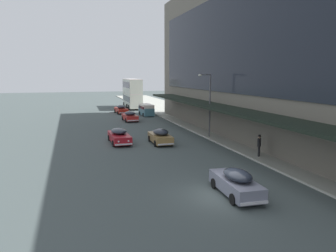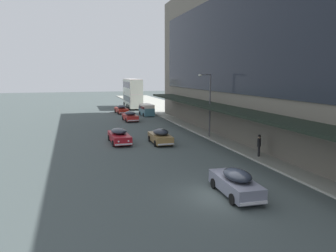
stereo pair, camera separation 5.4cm
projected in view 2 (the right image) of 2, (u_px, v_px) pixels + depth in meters
ground at (222, 196)px, 19.23m from camera, size 240.00×240.00×0.00m
transit_bus_kerbside_front at (132, 93)px, 68.60m from camera, size 2.97×10.76×6.09m
sedan_far_back at (160, 136)px, 33.63m from camera, size 1.88×4.37×1.56m
sedan_lead_near at (119, 136)px, 33.96m from camera, size 1.99×5.03×1.51m
sedan_second_near at (236, 182)px, 19.26m from camera, size 1.94×4.67×1.62m
sedan_oncoming_front at (121, 109)px, 59.75m from camera, size 2.08×5.00×1.57m
sedan_trailing_mid at (130, 116)px, 49.92m from camera, size 2.03×4.47×1.53m
vw_van at (146, 109)px, 56.54m from camera, size 2.02×4.61×1.96m
pedestrian_at_kerb at (259, 144)px, 27.80m from camera, size 0.46×0.48×1.86m
street_lamp at (209, 100)px, 36.08m from camera, size 1.50×0.28×7.00m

